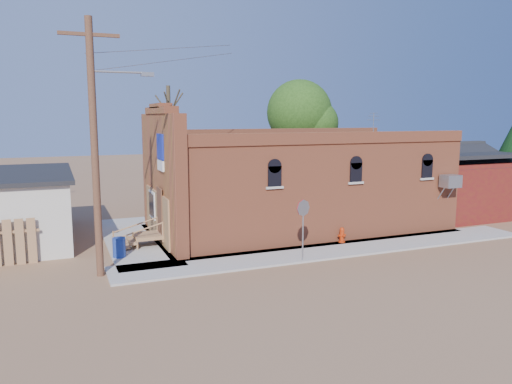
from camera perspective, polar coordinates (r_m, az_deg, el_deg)
name	(u,v)px	position (r m, az deg, el deg)	size (l,w,h in m)	color
ground	(317,260)	(20.25, 7.00, -7.72)	(120.00, 120.00, 0.00)	brown
sidewalk_south	(338,250)	(21.72, 9.32, -6.53)	(19.00, 2.20, 0.08)	#9E9991
sidewalk_west	(134,240)	(23.84, -13.77, -5.30)	(2.60, 10.00, 0.08)	#9E9991
brick_bar	(293,183)	(25.28, 4.31, 1.02)	(16.40, 7.97, 6.30)	#C15E3B
red_shed	(446,176)	(30.94, 20.89, 1.73)	(5.40, 6.40, 4.30)	maroon
utility_pole	(96,143)	(18.22, -17.82, 5.37)	(3.12, 0.26, 9.00)	#462B1C
tree_bare_near	(169,112)	(30.65, -9.95, 9.03)	(2.80, 2.80, 7.65)	#4D402C
tree_leafy	(299,113)	(34.17, 4.97, 9.02)	(4.40, 4.40, 8.15)	#4D402C
fire_hydrant	(342,235)	(22.75, 9.79, -4.86)	(0.39, 0.37, 0.69)	#AA2709
stop_sign	(303,214)	(19.49, 5.41, -2.49)	(0.63, 0.27, 2.41)	gray
trash_barrel	(119,247)	(20.86, -15.37, -6.12)	(0.51, 0.51, 0.79)	navy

